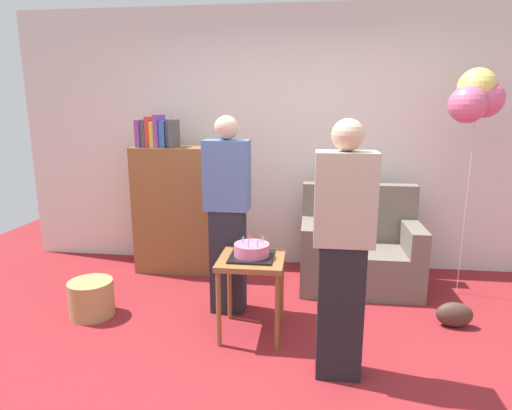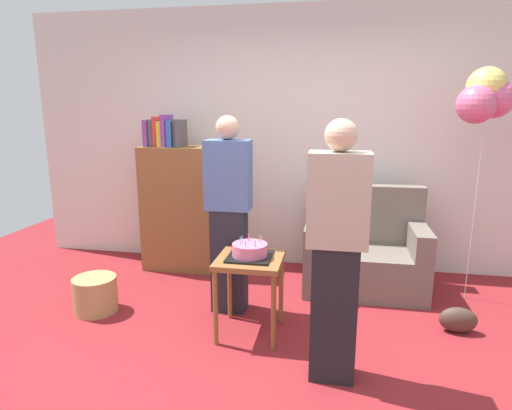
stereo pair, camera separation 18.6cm
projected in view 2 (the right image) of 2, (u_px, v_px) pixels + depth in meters
ground_plane at (274, 366)px, 2.89m from camera, size 8.00×8.00×0.00m
wall_back at (303, 140)px, 4.56m from camera, size 6.00×0.10×2.70m
couch at (364, 253)px, 4.10m from camera, size 1.10×0.70×0.96m
bookshelf at (181, 205)px, 4.54m from camera, size 0.80×0.36×1.62m
side_table at (250, 269)px, 3.22m from camera, size 0.48×0.48×0.61m
birthday_cake at (250, 251)px, 3.19m from camera, size 0.32×0.32×0.17m
person_blowing_candles at (229, 215)px, 3.55m from camera, size 0.36×0.22×1.63m
person_holding_cake at (336, 253)px, 2.62m from camera, size 0.36×0.22×1.63m
wicker_basket at (95, 294)px, 3.65m from camera, size 0.36×0.36×0.30m
handbag at (458, 320)px, 3.32m from camera, size 0.28×0.14×0.20m
balloon_bunch at (486, 96)px, 3.53m from camera, size 0.47×0.40×2.02m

